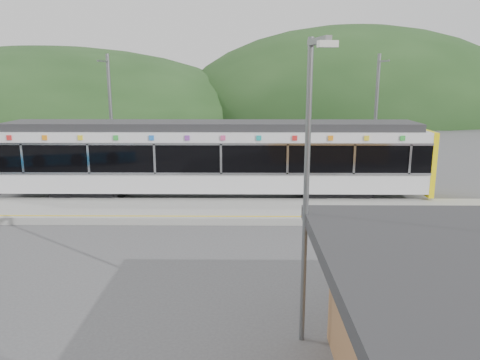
{
  "coord_description": "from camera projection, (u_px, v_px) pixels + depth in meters",
  "views": [
    {
      "loc": [
        0.09,
        -16.23,
        5.9
      ],
      "look_at": [
        -0.08,
        1.0,
        2.04
      ],
      "focal_mm": 35.0,
      "sensor_mm": 36.0,
      "label": 1
    }
  ],
  "objects": [
    {
      "name": "ground",
      "position": [
        242.0,
        240.0,
        17.12
      ],
      "size": [
        120.0,
        120.0,
        0.0
      ],
      "primitive_type": "plane",
      "color": "#4C4C4F",
      "rests_on": "ground"
    },
    {
      "name": "hills",
      "position": [
        373.0,
        202.0,
        22.22
      ],
      "size": [
        146.0,
        149.0,
        26.0
      ],
      "color": "#1E3D19",
      "rests_on": "ground"
    },
    {
      "name": "platform",
      "position": [
        242.0,
        211.0,
        20.31
      ],
      "size": [
        26.0,
        3.2,
        0.3
      ],
      "primitive_type": "cube",
      "color": "#9E9E99",
      "rests_on": "ground"
    },
    {
      "name": "yellow_line",
      "position": [
        242.0,
        216.0,
        19.01
      ],
      "size": [
        26.0,
        0.1,
        0.01
      ],
      "primitive_type": "cube",
      "color": "yellow",
      "rests_on": "platform"
    },
    {
      "name": "train",
      "position": [
        213.0,
        157.0,
        22.54
      ],
      "size": [
        20.44,
        3.01,
        3.74
      ],
      "color": "black",
      "rests_on": "ground"
    },
    {
      "name": "catenary_mast_west",
      "position": [
        111.0,
        119.0,
        24.75
      ],
      "size": [
        0.18,
        1.8,
        7.0
      ],
      "color": "slate",
      "rests_on": "ground"
    },
    {
      "name": "catenary_mast_east",
      "position": [
        376.0,
        119.0,
        24.61
      ],
      "size": [
        0.18,
        1.8,
        7.0
      ],
      "color": "slate",
      "rests_on": "ground"
    },
    {
      "name": "lamp_post",
      "position": [
        308.0,
        171.0,
        9.72
      ],
      "size": [
        0.38,
        1.18,
        6.65
      ],
      "rotation": [
        0.0,
        0.0,
        0.17
      ],
      "color": "slate",
      "rests_on": "ground"
    }
  ]
}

